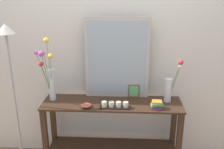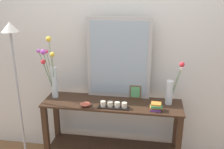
% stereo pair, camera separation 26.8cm
% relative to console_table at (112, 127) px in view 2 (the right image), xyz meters
% --- Properties ---
extents(wall_back, '(6.40, 0.08, 2.70)m').
position_rel_console_table_xyz_m(wall_back, '(0.00, 0.33, 0.84)').
color(wall_back, silver).
rests_on(wall_back, ground).
extents(console_table, '(1.51, 0.41, 0.82)m').
position_rel_console_table_xyz_m(console_table, '(0.00, 0.00, 0.00)').
color(console_table, '#382316').
rests_on(console_table, ground).
extents(mirror_leaning, '(0.70, 0.03, 0.90)m').
position_rel_console_table_xyz_m(mirror_leaning, '(0.05, 0.17, 0.76)').
color(mirror_leaning, '#B7B2AD').
rests_on(mirror_leaning, console_table).
extents(tall_vase_left, '(0.18, 0.19, 0.71)m').
position_rel_console_table_xyz_m(tall_vase_left, '(-0.67, 0.03, 0.60)').
color(tall_vase_left, silver).
rests_on(tall_vase_left, console_table).
extents(vase_right, '(0.16, 0.13, 0.49)m').
position_rel_console_table_xyz_m(vase_right, '(0.62, 0.06, 0.48)').
color(vase_right, silver).
rests_on(vase_right, console_table).
extents(candle_tray, '(0.32, 0.09, 0.07)m').
position_rel_console_table_xyz_m(candle_tray, '(0.04, -0.12, 0.34)').
color(candle_tray, black).
rests_on(candle_tray, console_table).
extents(picture_frame_small, '(0.12, 0.01, 0.15)m').
position_rel_console_table_xyz_m(picture_frame_small, '(0.24, 0.16, 0.38)').
color(picture_frame_small, brown).
rests_on(picture_frame_small, console_table).
extents(decorative_bowl, '(0.11, 0.11, 0.04)m').
position_rel_console_table_xyz_m(decorative_bowl, '(-0.26, -0.13, 0.33)').
color(decorative_bowl, '#B24C38').
rests_on(decorative_bowl, console_table).
extents(book_stack, '(0.13, 0.10, 0.08)m').
position_rel_console_table_xyz_m(book_stack, '(0.47, -0.12, 0.35)').
color(book_stack, '#663884').
rests_on(book_stack, console_table).
extents(floor_lamp, '(0.24, 0.24, 1.68)m').
position_rel_console_table_xyz_m(floor_lamp, '(-1.04, -0.09, 0.62)').
color(floor_lamp, '#9E9EA3').
rests_on(floor_lamp, ground).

